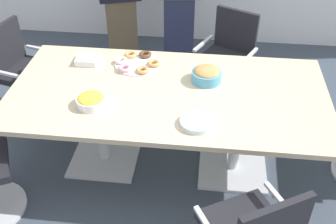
{
  "coord_description": "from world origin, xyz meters",
  "views": [
    {
      "loc": [
        0.29,
        -2.54,
        2.49
      ],
      "look_at": [
        0.0,
        0.0,
        0.55
      ],
      "focal_mm": 43.83,
      "sensor_mm": 36.0,
      "label": 1
    }
  ],
  "objects": [
    {
      "name": "snack_bowl_cookies",
      "position": [
        0.28,
        0.17,
        0.81
      ],
      "size": [
        0.23,
        0.23,
        0.12
      ],
      "color": "#4C9EC6",
      "rests_on": "conference_table"
    },
    {
      "name": "ground_plane",
      "position": [
        0.0,
        0.0,
        -0.01
      ],
      "size": [
        10.0,
        10.0,
        0.01
      ],
      "primitive_type": "cube",
      "color": "#3D4754"
    },
    {
      "name": "napkin_pile",
      "position": [
        -0.71,
        0.35,
        0.78
      ],
      "size": [
        0.17,
        0.17,
        0.05
      ],
      "primitive_type": "cube",
      "color": "white",
      "rests_on": "conference_table"
    },
    {
      "name": "donut_platter",
      "position": [
        -0.3,
        0.35,
        0.77
      ],
      "size": [
        0.38,
        0.37,
        0.04
      ],
      "color": "white",
      "rests_on": "conference_table"
    },
    {
      "name": "office_chair_0",
      "position": [
        -1.43,
        0.59,
        0.41
      ],
      "size": [
        0.66,
        0.66,
        0.91
      ],
      "rotation": [
        0.0,
        0.0,
        -1.83
      ],
      "color": "silver",
      "rests_on": "ground"
    },
    {
      "name": "snack_bowl_chips_yellow",
      "position": [
        -0.52,
        -0.24,
        0.79
      ],
      "size": [
        0.21,
        0.21,
        0.09
      ],
      "color": "white",
      "rests_on": "conference_table"
    },
    {
      "name": "office_chair_4",
      "position": [
        0.47,
        1.06,
        0.41
      ],
      "size": [
        0.72,
        0.72,
        0.91
      ],
      "rotation": [
        0.0,
        0.0,
        -3.6
      ],
      "color": "silver",
      "rests_on": "ground"
    },
    {
      "name": "conference_table",
      "position": [
        0.0,
        0.0,
        0.63
      ],
      "size": [
        2.4,
        1.2,
        0.75
      ],
      "color": "#CCB793",
      "rests_on": "ground"
    },
    {
      "name": "plate_stack",
      "position": [
        0.24,
        -0.38,
        0.77
      ],
      "size": [
        0.23,
        0.23,
        0.04
      ],
      "color": "white",
      "rests_on": "conference_table"
    }
  ]
}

